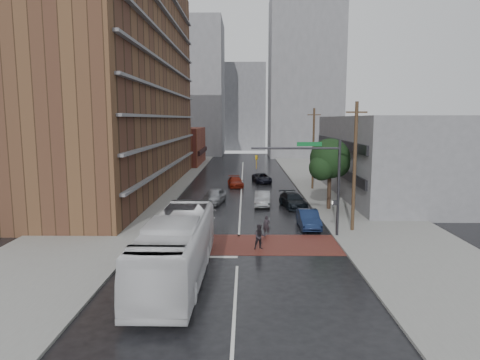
{
  "coord_description": "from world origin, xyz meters",
  "views": [
    {
      "loc": [
        0.49,
        -28.43,
        8.69
      ],
      "look_at": [
        0.02,
        7.9,
        3.5
      ],
      "focal_mm": 32.0,
      "sensor_mm": 36.0,
      "label": 1
    }
  ],
  "objects_px": {
    "suv_travel": "(262,178)",
    "car_parked_far": "(290,196)",
    "car_travel_b": "(262,199)",
    "car_parked_mid": "(293,200)",
    "pedestrian_b": "(260,237)",
    "pedestrian_a": "(266,225)",
    "car_parked_near": "(308,219)",
    "car_travel_a": "(214,196)",
    "car_travel_c": "(235,182)",
    "transit_bus": "(177,248)"
  },
  "relations": [
    {
      "from": "pedestrian_a",
      "to": "suv_travel",
      "type": "distance_m",
      "value": 26.85
    },
    {
      "from": "car_parked_far",
      "to": "transit_bus",
      "type": "bearing_deg",
      "value": -109.51
    },
    {
      "from": "pedestrian_a",
      "to": "car_parked_far",
      "type": "distance_m",
      "value": 13.37
    },
    {
      "from": "car_travel_c",
      "to": "suv_travel",
      "type": "height_order",
      "value": "suv_travel"
    },
    {
      "from": "suv_travel",
      "to": "car_parked_far",
      "type": "bearing_deg",
      "value": -89.4
    },
    {
      "from": "transit_bus",
      "to": "car_parked_mid",
      "type": "relative_size",
      "value": 2.58
    },
    {
      "from": "pedestrian_b",
      "to": "car_travel_a",
      "type": "height_order",
      "value": "pedestrian_b"
    },
    {
      "from": "car_parked_far",
      "to": "pedestrian_b",
      "type": "bearing_deg",
      "value": -101.22
    },
    {
      "from": "car_parked_far",
      "to": "car_parked_mid",
      "type": "bearing_deg",
      "value": -88.51
    },
    {
      "from": "car_travel_a",
      "to": "car_parked_near",
      "type": "xyz_separation_m",
      "value": [
        8.31,
        -9.86,
        -0.08
      ]
    },
    {
      "from": "car_travel_a",
      "to": "car_travel_b",
      "type": "relative_size",
      "value": 1.07
    },
    {
      "from": "car_travel_b",
      "to": "car_travel_c",
      "type": "xyz_separation_m",
      "value": [
        -3.02,
        12.29,
        -0.09
      ]
    },
    {
      "from": "pedestrian_a",
      "to": "car_travel_a",
      "type": "distance_m",
      "value": 12.99
    },
    {
      "from": "car_travel_c",
      "to": "car_parked_near",
      "type": "xyz_separation_m",
      "value": [
        6.37,
        -21.08,
        0.09
      ]
    },
    {
      "from": "pedestrian_a",
      "to": "car_parked_mid",
      "type": "height_order",
      "value": "pedestrian_a"
    },
    {
      "from": "car_travel_c",
      "to": "car_travel_b",
      "type": "bearing_deg",
      "value": -83.73
    },
    {
      "from": "car_travel_b",
      "to": "suv_travel",
      "type": "bearing_deg",
      "value": 91.14
    },
    {
      "from": "suv_travel",
      "to": "transit_bus",
      "type": "bearing_deg",
      "value": -108.95
    },
    {
      "from": "car_travel_a",
      "to": "pedestrian_a",
      "type": "bearing_deg",
      "value": -58.19
    },
    {
      "from": "transit_bus",
      "to": "car_parked_mid",
      "type": "height_order",
      "value": "transit_bus"
    },
    {
      "from": "car_travel_b",
      "to": "car_parked_near",
      "type": "distance_m",
      "value": 9.4
    },
    {
      "from": "car_travel_a",
      "to": "car_parked_mid",
      "type": "xyz_separation_m",
      "value": [
        7.94,
        -1.8,
        -0.09
      ]
    },
    {
      "from": "car_travel_c",
      "to": "car_travel_a",
      "type": "bearing_deg",
      "value": -107.33
    },
    {
      "from": "suv_travel",
      "to": "car_parked_far",
      "type": "relative_size",
      "value": 1.2
    },
    {
      "from": "transit_bus",
      "to": "pedestrian_b",
      "type": "distance_m",
      "value": 7.23
    },
    {
      "from": "pedestrian_a",
      "to": "car_travel_a",
      "type": "height_order",
      "value": "car_travel_a"
    },
    {
      "from": "pedestrian_a",
      "to": "car_travel_a",
      "type": "bearing_deg",
      "value": 122.27
    },
    {
      "from": "car_travel_b",
      "to": "car_travel_a",
      "type": "bearing_deg",
      "value": 170.78
    },
    {
      "from": "transit_bus",
      "to": "car_travel_a",
      "type": "distance_m",
      "value": 21.07
    },
    {
      "from": "car_travel_c",
      "to": "pedestrian_a",
      "type": "bearing_deg",
      "value": -90.45
    },
    {
      "from": "car_parked_near",
      "to": "car_parked_mid",
      "type": "relative_size",
      "value": 0.9
    },
    {
      "from": "car_travel_a",
      "to": "transit_bus",
      "type": "bearing_deg",
      "value": -81.36
    },
    {
      "from": "pedestrian_b",
      "to": "car_parked_far",
      "type": "relative_size",
      "value": 0.44
    },
    {
      "from": "car_travel_a",
      "to": "suv_travel",
      "type": "bearing_deg",
      "value": 79.62
    },
    {
      "from": "pedestrian_a",
      "to": "car_travel_a",
      "type": "relative_size",
      "value": 0.32
    },
    {
      "from": "pedestrian_b",
      "to": "suv_travel",
      "type": "bearing_deg",
      "value": 73.33
    },
    {
      "from": "transit_bus",
      "to": "car_parked_near",
      "type": "relative_size",
      "value": 2.86
    },
    {
      "from": "pedestrian_b",
      "to": "car_parked_far",
      "type": "xyz_separation_m",
      "value": [
        3.74,
        16.56,
        -0.19
      ]
    },
    {
      "from": "car_travel_a",
      "to": "car_travel_c",
      "type": "relative_size",
      "value": 1.07
    },
    {
      "from": "car_travel_b",
      "to": "car_parked_mid",
      "type": "xyz_separation_m",
      "value": [
        2.99,
        -0.72,
        -0.01
      ]
    },
    {
      "from": "pedestrian_b",
      "to": "car_parked_mid",
      "type": "relative_size",
      "value": 0.35
    },
    {
      "from": "transit_bus",
      "to": "suv_travel",
      "type": "relative_size",
      "value": 2.7
    },
    {
      "from": "car_travel_b",
      "to": "car_travel_c",
      "type": "distance_m",
      "value": 12.66
    },
    {
      "from": "suv_travel",
      "to": "pedestrian_a",
      "type": "bearing_deg",
      "value": -100.87
    },
    {
      "from": "car_travel_c",
      "to": "car_parked_mid",
      "type": "relative_size",
      "value": 0.9
    },
    {
      "from": "transit_bus",
      "to": "pedestrian_a",
      "type": "relative_size",
      "value": 8.5
    },
    {
      "from": "car_travel_b",
      "to": "car_parked_far",
      "type": "bearing_deg",
      "value": 37.07
    },
    {
      "from": "car_travel_c",
      "to": "car_parked_far",
      "type": "bearing_deg",
      "value": -67.22
    },
    {
      "from": "pedestrian_b",
      "to": "car_parked_mid",
      "type": "bearing_deg",
      "value": 60.61
    },
    {
      "from": "car_travel_a",
      "to": "car_parked_mid",
      "type": "relative_size",
      "value": 0.96
    }
  ]
}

